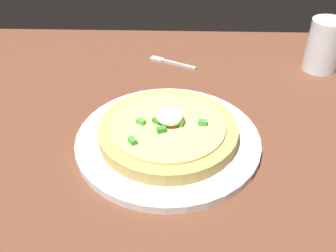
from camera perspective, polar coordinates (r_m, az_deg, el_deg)
The scene contains 5 objects.
dining_table at distance 61.54cm, azimuth 2.51°, elevation -1.05°, with size 126.02×76.92×2.91cm, color brown.
plate at distance 56.82cm, azimuth -0.00°, elevation -2.10°, with size 27.87×27.87×1.23cm, color silver.
pizza at distance 55.67cm, azimuth 0.01°, elevation -0.62°, with size 20.77×20.77×4.65cm.
cup_near at distance 80.83cm, azimuth 22.67°, elevation 10.98°, with size 6.74×6.74×10.19cm.
fork at distance 78.96cm, azimuth 0.13°, elevation 9.76°, with size 9.77×5.44×0.50cm.
Camera 1 is at (-1.19, -48.38, 39.47)cm, focal length 39.92 mm.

